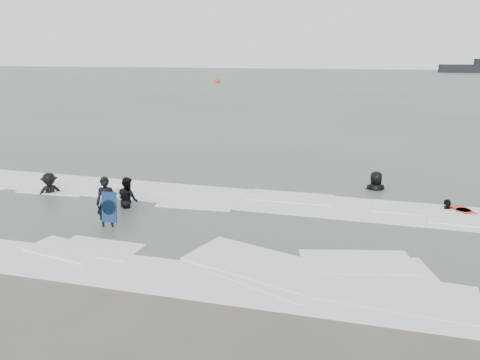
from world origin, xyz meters
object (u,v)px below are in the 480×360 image
(surfer_breaker, at_px, (51,195))
(surfer_right_far, at_px, (375,191))
(surfer_right_near, at_px, (447,210))
(surfer_centre, at_px, (108,229))
(surfer_wading, at_px, (128,208))
(buoy, at_px, (218,81))

(surfer_breaker, bearing_deg, surfer_right_far, -21.82)
(surfer_right_near, bearing_deg, surfer_centre, -7.60)
(surfer_right_near, relative_size, surfer_right_far, 0.79)
(surfer_centre, relative_size, surfer_wading, 1.02)
(surfer_centre, xyz_separation_m, surfer_wading, (-0.41, 2.06, 0.00))
(surfer_breaker, xyz_separation_m, surfer_right_far, (12.41, 4.15, 0.00))
(surfer_wading, relative_size, surfer_breaker, 0.97)
(surfer_right_near, xyz_separation_m, buoy, (-31.51, 68.30, 0.42))
(surfer_wading, height_order, buoy, buoy)
(surfer_wading, distance_m, surfer_right_near, 11.51)
(surfer_wading, relative_size, surfer_right_far, 0.87)
(surfer_wading, height_order, surfer_breaker, surfer_breaker)
(buoy, bearing_deg, surfer_wading, -74.03)
(surfer_right_far, relative_size, buoy, 1.20)
(surfer_breaker, bearing_deg, buoy, 62.93)
(surfer_right_far, height_order, buoy, buoy)
(surfer_right_near, height_order, surfer_right_far, surfer_right_far)
(surfer_centre, height_order, surfer_right_far, surfer_right_far)
(surfer_right_near, relative_size, buoy, 0.95)
(surfer_centre, bearing_deg, surfer_breaker, 131.30)
(buoy, bearing_deg, surfer_right_far, -66.41)
(surfer_wading, bearing_deg, surfer_breaker, 23.33)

